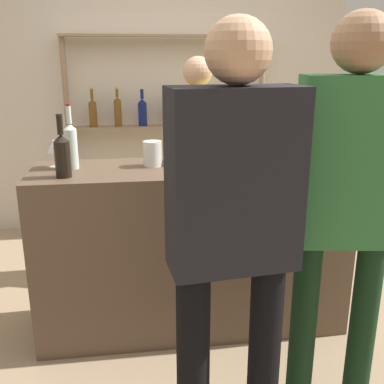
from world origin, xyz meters
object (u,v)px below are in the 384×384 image
cork_jar (153,154)px  server_behind_counter (197,150)px  counter_bottle_0 (257,142)px  customer_center (233,223)px  counter_bottle_1 (71,145)px  customer_right (347,196)px  wine_glass (54,147)px  counter_bottle_2 (62,154)px  ice_bucket (203,144)px

cork_jar → server_behind_counter: bearing=63.0°
counter_bottle_0 → server_behind_counter: bearing=110.0°
cork_jar → customer_center: 1.03m
counter_bottle_1 → customer_right: customer_right is taller
wine_glass → cork_jar: (0.55, -0.05, -0.05)m
customer_right → counter_bottle_2: bearing=69.0°
cork_jar → customer_right: (0.75, -0.87, -0.01)m
counter_bottle_0 → counter_bottle_2: (-1.10, -0.21, 0.00)m
customer_right → server_behind_counter: size_ratio=1.10×
cork_jar → customer_right: customer_right is taller
counter_bottle_0 → customer_right: bearing=-82.3°
counter_bottle_2 → cork_jar: bearing=21.2°
server_behind_counter → customer_center: size_ratio=0.92×
ice_bucket → server_behind_counter: (0.07, 0.66, -0.17)m
customer_right → customer_center: customer_right is taller
counter_bottle_0 → wine_glass: 1.18m
counter_bottle_0 → wine_glass: counter_bottle_0 is taller
wine_glass → customer_center: size_ratio=0.09×
counter_bottle_2 → wine_glass: bearing=108.4°
counter_bottle_2 → customer_right: size_ratio=0.18×
wine_glass → server_behind_counter: bearing=36.2°
counter_bottle_1 → wine_glass: counter_bottle_1 is taller
counter_bottle_1 → wine_glass: bearing=153.3°
counter_bottle_0 → customer_center: bearing=-110.3°
ice_bucket → counter_bottle_1: bearing=-175.0°
counter_bottle_0 → customer_center: 1.10m
counter_bottle_1 → wine_glass: (-0.10, 0.05, -0.02)m
ice_bucket → customer_right: (0.44, -0.94, -0.05)m
customer_center → ice_bucket: bearing=-9.2°
counter_bottle_1 → server_behind_counter: 1.11m
counter_bottle_0 → customer_right: customer_right is taller
counter_bottle_0 → customer_center: size_ratio=0.17×
customer_center → customer_right: bearing=-82.3°
counter_bottle_1 → server_behind_counter: (0.82, 0.72, -0.20)m
wine_glass → counter_bottle_2: bearing=-71.6°
counter_bottle_1 → ice_bucket: bearing=5.0°
cork_jar → customer_right: 1.15m
counter_bottle_1 → ice_bucket: counter_bottle_1 is taller
counter_bottle_0 → wine_glass: size_ratio=1.90×
wine_glass → ice_bucket: bearing=1.0°
counter_bottle_2 → ice_bucket: size_ratio=1.51×
server_behind_counter → wine_glass: bearing=-36.8°
wine_glass → customer_center: 1.32m
wine_glass → customer_right: customer_right is taller
customer_right → server_behind_counter: bearing=21.8°
counter_bottle_1 → customer_center: size_ratio=0.21×
counter_bottle_1 → cork_jar: counter_bottle_1 is taller
counter_bottle_2 → customer_right: 1.40m
counter_bottle_0 → cork_jar: bearing=-177.5°
cork_jar → wine_glass: bearing=174.8°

